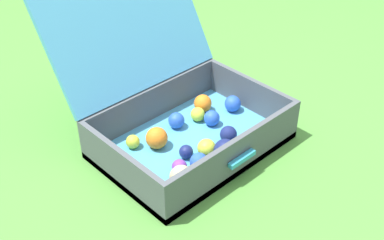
# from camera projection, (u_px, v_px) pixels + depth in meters

# --- Properties ---
(ground_plane) EXTENTS (16.00, 16.00, 0.00)m
(ground_plane) POSITION_uv_depth(u_px,v_px,m) (188.00, 168.00, 1.65)
(ground_plane) COLOR #4C8C38
(open_suitcase) EXTENTS (0.62, 0.68, 0.53)m
(open_suitcase) POSITION_uv_depth(u_px,v_px,m) (176.00, 110.00, 1.71)
(open_suitcase) COLOR #4799C6
(open_suitcase) RESTS_ON ground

